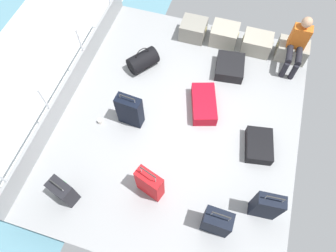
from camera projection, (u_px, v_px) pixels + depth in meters
The scene contains 19 objects.
ground_plane at pixel (179, 120), 5.65m from camera, with size 4.40×5.20×0.06m, color #939699.
gunwale_port at pixel (71, 85), 5.73m from camera, with size 0.06×5.20×0.45m, color #939699.
railing_port at pixel (61, 66), 5.24m from camera, with size 0.04×4.20×1.02m.
sea_wake at pixel (18, 85), 6.43m from camera, with size 12.00×12.00×0.01m.
cargo_crate_0 at pixel (193, 29), 6.48m from camera, with size 0.56×0.50×0.38m.
cargo_crate_1 at pixel (224, 35), 6.40m from camera, with size 0.59×0.49×0.39m.
cargo_crate_2 at pixel (257, 43), 6.30m from camera, with size 0.63×0.48×0.36m.
cargo_crate_3 at pixel (292, 50), 6.19m from camera, with size 0.65×0.42×0.38m.
passenger_seated at pixel (298, 44), 5.78m from camera, with size 0.34×0.66×1.08m.
suitcase_0 at pixel (204, 104), 5.64m from camera, with size 0.66×0.91×0.25m.
suitcase_1 at pixel (130, 111), 5.31m from camera, with size 0.46×0.25×0.79m.
suitcase_2 at pixel (217, 222), 4.45m from camera, with size 0.42×0.27×0.77m.
suitcase_3 at pixel (266, 206), 4.50m from camera, with size 0.41×0.22×0.82m.
suitcase_4 at pixel (63, 191), 4.70m from camera, with size 0.43×0.33×0.62m.
suitcase_5 at pixel (259, 145), 5.25m from camera, with size 0.55×0.70×0.21m.
suitcase_6 at pixel (230, 67), 6.08m from camera, with size 0.62×0.70×0.23m.
suitcase_7 at pixel (150, 184), 4.68m from camera, with size 0.47×0.31×0.88m.
duffel_bag at pixel (143, 60), 6.08m from camera, with size 0.64×0.69×0.51m.
paper_cup at pixel (100, 121), 5.55m from camera, with size 0.08×0.08×0.10m, color white.
Camera 1 is at (0.62, -2.73, 4.88)m, focal length 32.03 mm.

